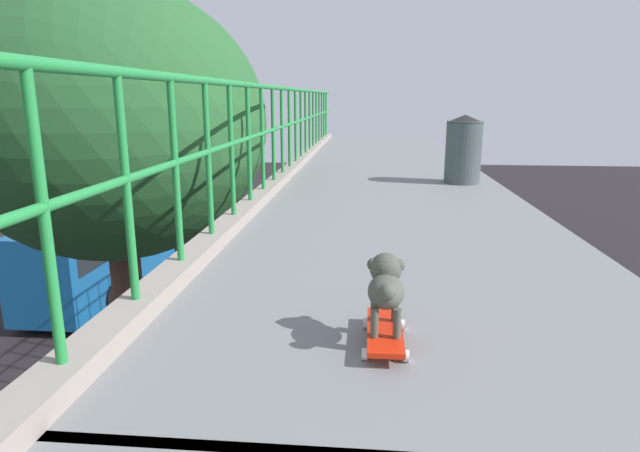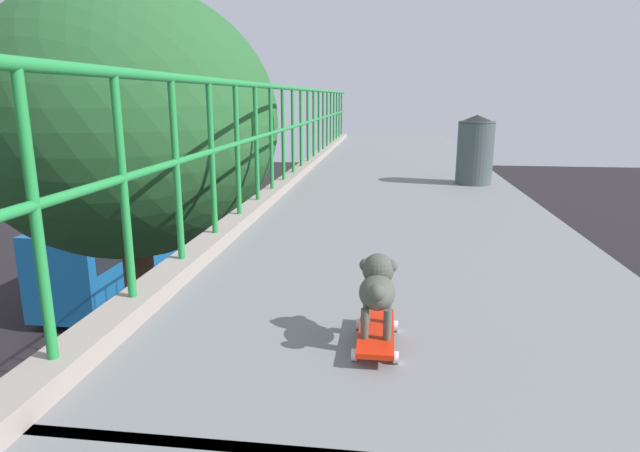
{
  "view_description": "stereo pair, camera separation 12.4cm",
  "coord_description": "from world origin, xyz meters",
  "px_view_note": "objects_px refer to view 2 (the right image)",
  "views": [
    {
      "loc": [
        0.94,
        0.24,
        7.23
      ],
      "look_at": [
        0.63,
        3.61,
        6.41
      ],
      "focal_mm": 30.0,
      "sensor_mm": 36.0,
      "label": 1
    },
    {
      "loc": [
        1.06,
        0.25,
        7.23
      ],
      "look_at": [
        0.63,
        3.61,
        6.41
      ],
      "focal_mm": 30.0,
      "sensor_mm": 36.0,
      "label": 2
    }
  ],
  "objects_px": {
    "city_bus": "(134,238)",
    "small_dog": "(378,285)",
    "toy_skateboard": "(376,333)",
    "litter_bin": "(475,149)"
  },
  "relations": [
    {
      "from": "toy_skateboard",
      "to": "litter_bin",
      "type": "distance_m",
      "value": 5.08
    },
    {
      "from": "small_dog",
      "to": "litter_bin",
      "type": "distance_m",
      "value": 5.03
    },
    {
      "from": "city_bus",
      "to": "litter_bin",
      "type": "xyz_separation_m",
      "value": [
        11.13,
        -12.25,
        4.8
      ]
    },
    {
      "from": "city_bus",
      "to": "small_dog",
      "type": "xyz_separation_m",
      "value": [
        9.97,
        -17.15,
        4.62
      ]
    },
    {
      "from": "small_dog",
      "to": "toy_skateboard",
      "type": "bearing_deg",
      "value": -90.24
    },
    {
      "from": "litter_bin",
      "to": "city_bus",
      "type": "bearing_deg",
      "value": 132.25
    },
    {
      "from": "city_bus",
      "to": "small_dog",
      "type": "height_order",
      "value": "small_dog"
    },
    {
      "from": "city_bus",
      "to": "litter_bin",
      "type": "height_order",
      "value": "litter_bin"
    },
    {
      "from": "toy_skateboard",
      "to": "litter_bin",
      "type": "height_order",
      "value": "litter_bin"
    },
    {
      "from": "small_dog",
      "to": "litter_bin",
      "type": "xyz_separation_m",
      "value": [
        1.15,
        4.9,
        0.18
      ]
    }
  ]
}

